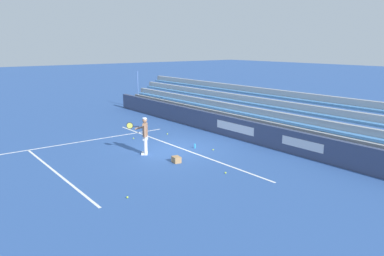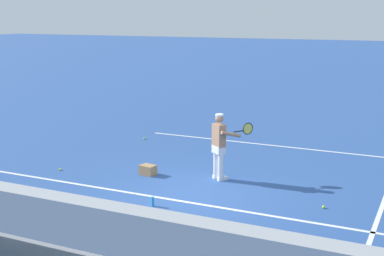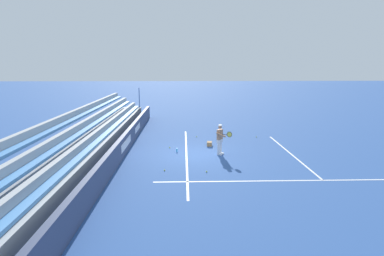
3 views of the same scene
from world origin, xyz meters
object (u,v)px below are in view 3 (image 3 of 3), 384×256
tennis_ball_on_baseline (170,148)px  water_bottle (177,150)px  tennis_player (220,139)px  tennis_ball_toward_net (165,170)px  tennis_ball_stray_back (207,172)px  ball_box_cardboard (209,144)px  tennis_ball_far_left (197,137)px  tennis_ball_far_right (256,137)px

tennis_ball_on_baseline → water_bottle: bearing=28.5°
tennis_player → tennis_ball_toward_net: tennis_player is taller
tennis_ball_stray_back → tennis_ball_on_baseline: 4.71m
tennis_player → water_bottle: 2.65m
tennis_ball_stray_back → water_bottle: (-3.46, -1.49, 0.08)m
ball_box_cardboard → tennis_ball_stray_back: ball_box_cardboard is taller
tennis_ball_on_baseline → tennis_ball_stray_back: bearing=24.3°
ball_box_cardboard → tennis_ball_on_baseline: 2.52m
tennis_ball_toward_net → ball_box_cardboard: bearing=150.4°
ball_box_cardboard → tennis_ball_stray_back: size_ratio=6.06×
tennis_player → tennis_ball_far_left: (-4.22, -1.14, -0.86)m
water_bottle → tennis_ball_on_baseline: bearing=-151.5°
tennis_player → water_bottle: tennis_player is taller
tennis_ball_toward_net → water_bottle: (-3.19, 0.53, 0.08)m
tennis_player → tennis_ball_far_left: 4.46m
tennis_ball_far_left → tennis_ball_toward_net: bearing=-15.2°
tennis_ball_toward_net → water_bottle: water_bottle is taller
ball_box_cardboard → water_bottle: size_ratio=1.82×
tennis_ball_on_baseline → tennis_ball_far_left: same height
tennis_player → tennis_ball_far_right: 5.14m
tennis_ball_on_baseline → tennis_player: bearing=64.1°
tennis_ball_toward_net → tennis_ball_stray_back: same height
ball_box_cardboard → tennis_ball_stray_back: 4.78m
ball_box_cardboard → tennis_ball_on_baseline: ball_box_cardboard is taller
tennis_ball_far_left → tennis_ball_on_baseline: bearing=-32.4°
ball_box_cardboard → tennis_ball_far_right: 4.11m
tennis_player → ball_box_cardboard: (-1.87, -0.44, -0.76)m
tennis_ball_far_right → tennis_ball_toward_net: bearing=-42.4°
tennis_ball_far_right → tennis_ball_stray_back: size_ratio=1.00×
tennis_ball_toward_net → tennis_ball_far_left: same height
tennis_ball_far_right → tennis_ball_far_left: size_ratio=1.00×
tennis_ball_toward_net → tennis_player: bearing=131.2°
ball_box_cardboard → tennis_ball_on_baseline: (0.46, -2.48, -0.10)m
ball_box_cardboard → tennis_ball_far_left: size_ratio=6.06×
tennis_ball_far_right → tennis_ball_stray_back: bearing=-30.3°
tennis_ball_stray_back → water_bottle: water_bottle is taller
ball_box_cardboard → water_bottle: 2.40m
tennis_ball_far_left → tennis_ball_stray_back: bearing=1.3°
tennis_ball_on_baseline → tennis_ball_far_left: (-2.81, 1.78, 0.00)m
tennis_ball_on_baseline → tennis_ball_far_left: size_ratio=1.00×
tennis_ball_far_right → tennis_ball_far_left: (-0.19, -4.20, 0.00)m
tennis_ball_on_baseline → tennis_ball_toward_net: bearing=-1.0°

